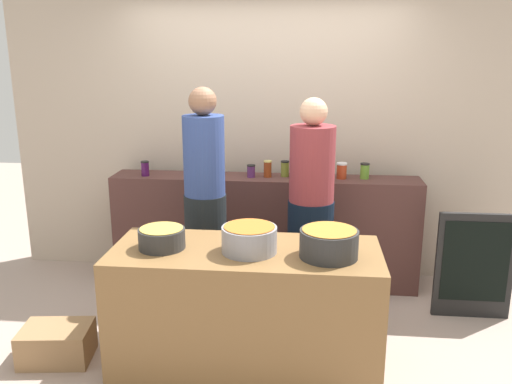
# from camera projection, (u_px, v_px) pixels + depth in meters

# --- Properties ---
(ground) EXTENTS (12.00, 12.00, 0.00)m
(ground) POSITION_uv_depth(u_px,v_px,m) (251.00, 345.00, 3.86)
(ground) COLOR tan
(storefront_wall) EXTENTS (4.80, 0.12, 3.00)m
(storefront_wall) POSITION_uv_depth(u_px,v_px,m) (268.00, 114.00, 4.87)
(storefront_wall) COLOR #BFAC97
(storefront_wall) RESTS_ON ground
(display_shelf) EXTENTS (2.70, 0.36, 0.99)m
(display_shelf) POSITION_uv_depth(u_px,v_px,m) (264.00, 231.00, 4.79)
(display_shelf) COLOR #4F2F2B
(display_shelf) RESTS_ON ground
(prep_table) EXTENTS (1.70, 0.70, 0.85)m
(prep_table) POSITION_uv_depth(u_px,v_px,m) (246.00, 311.00, 3.46)
(prep_table) COLOR brown
(prep_table) RESTS_ON ground
(preserve_jar_0) EXTENTS (0.07, 0.07, 0.13)m
(preserve_jar_0) POSITION_uv_depth(u_px,v_px,m) (145.00, 168.00, 4.70)
(preserve_jar_0) COLOR #441348
(preserve_jar_0) RESTS_ON display_shelf
(preserve_jar_1) EXTENTS (0.07, 0.07, 0.12)m
(preserve_jar_1) POSITION_uv_depth(u_px,v_px,m) (218.00, 169.00, 4.71)
(preserve_jar_1) COLOR gold
(preserve_jar_1) RESTS_ON display_shelf
(preserve_jar_2) EXTENTS (0.07, 0.07, 0.11)m
(preserve_jar_2) POSITION_uv_depth(u_px,v_px,m) (251.00, 171.00, 4.65)
(preserve_jar_2) COLOR #57295E
(preserve_jar_2) RESTS_ON display_shelf
(preserve_jar_3) EXTENTS (0.07, 0.07, 0.14)m
(preserve_jar_3) POSITION_uv_depth(u_px,v_px,m) (268.00, 169.00, 4.65)
(preserve_jar_3) COLOR #8D3717
(preserve_jar_3) RESTS_ON display_shelf
(preserve_jar_4) EXTENTS (0.07, 0.07, 0.14)m
(preserve_jar_4) POSITION_uv_depth(u_px,v_px,m) (285.00, 169.00, 4.67)
(preserve_jar_4) COLOR olive
(preserve_jar_4) RESTS_ON display_shelf
(preserve_jar_5) EXTENTS (0.09, 0.09, 0.13)m
(preserve_jar_5) POSITION_uv_depth(u_px,v_px,m) (296.00, 171.00, 4.59)
(preserve_jar_5) COLOR olive
(preserve_jar_5) RESTS_ON display_shelf
(preserve_jar_6) EXTENTS (0.08, 0.08, 0.10)m
(preserve_jar_6) POSITION_uv_depth(u_px,v_px,m) (327.00, 174.00, 4.55)
(preserve_jar_6) COLOR #3D1952
(preserve_jar_6) RESTS_ON display_shelf
(preserve_jar_7) EXTENTS (0.09, 0.09, 0.14)m
(preserve_jar_7) POSITION_uv_depth(u_px,v_px,m) (342.00, 171.00, 4.59)
(preserve_jar_7) COLOR #B93C1D
(preserve_jar_7) RESTS_ON display_shelf
(preserve_jar_8) EXTENTS (0.08, 0.08, 0.13)m
(preserve_jar_8) POSITION_uv_depth(u_px,v_px,m) (365.00, 171.00, 4.59)
(preserve_jar_8) COLOR #61992F
(preserve_jar_8) RESTS_ON display_shelf
(cooking_pot_left) EXTENTS (0.29, 0.29, 0.13)m
(cooking_pot_left) POSITION_uv_depth(u_px,v_px,m) (162.00, 238.00, 3.37)
(cooking_pot_left) COLOR #2D2D2D
(cooking_pot_left) RESTS_ON prep_table
(cooking_pot_center) EXTENTS (0.34, 0.34, 0.17)m
(cooking_pot_center) POSITION_uv_depth(u_px,v_px,m) (249.00, 239.00, 3.30)
(cooking_pot_center) COLOR gray
(cooking_pot_center) RESTS_ON prep_table
(cooking_pot_right) EXTENTS (0.35, 0.35, 0.18)m
(cooking_pot_right) POSITION_uv_depth(u_px,v_px,m) (329.00, 243.00, 3.21)
(cooking_pot_right) COLOR #2D2D2D
(cooking_pot_right) RESTS_ON prep_table
(cook_with_tongs) EXTENTS (0.33, 0.33, 1.80)m
(cook_with_tongs) POSITION_uv_depth(u_px,v_px,m) (205.00, 214.00, 4.14)
(cook_with_tongs) COLOR black
(cook_with_tongs) RESTS_ON ground
(cook_in_cap) EXTENTS (0.36, 0.36, 1.73)m
(cook_in_cap) POSITION_uv_depth(u_px,v_px,m) (311.00, 220.00, 4.14)
(cook_in_cap) COLOR black
(cook_in_cap) RESTS_ON ground
(bread_crate) EXTENTS (0.50, 0.39, 0.24)m
(bread_crate) POSITION_uv_depth(u_px,v_px,m) (57.00, 343.00, 3.65)
(bread_crate) COLOR #98724B
(bread_crate) RESTS_ON ground
(chalkboard_sign) EXTENTS (0.59, 0.05, 0.86)m
(chalkboard_sign) POSITION_uv_depth(u_px,v_px,m) (474.00, 266.00, 4.17)
(chalkboard_sign) COLOR black
(chalkboard_sign) RESTS_ON ground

